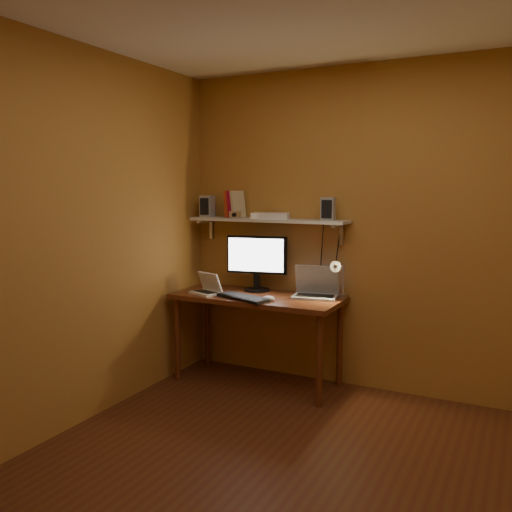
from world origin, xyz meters
The scene contains 14 objects.
room centered at (0.00, 0.00, 1.30)m, with size 3.44×3.24×2.64m.
desk centered at (-0.95, 1.28, 0.66)m, with size 1.40×0.60×0.75m.
wall_shelf centered at (-0.95, 1.47, 1.36)m, with size 1.40×0.25×0.21m.
monitor centered at (-1.04, 1.46, 1.02)m, with size 0.52×0.26×0.48m.
laptop centered at (-0.49, 1.43, 0.82)m, with size 0.39×0.31×0.26m.
netbook centered at (-1.35, 1.15, 0.80)m, with size 0.29×0.24×0.18m.
keyboard centered at (-0.98, 1.10, 0.76)m, with size 0.47×0.16×0.02m, color black.
mouse centered at (-0.77, 1.13, 0.77)m, with size 0.10×0.07×0.04m, color white.
desk_lamp centered at (-0.29, 1.41, 0.96)m, with size 0.09×0.23×0.38m.
speaker_left centered at (-1.55, 1.48, 1.47)m, with size 0.11×0.11×0.19m, color #96989F.
speaker_right centered at (-0.41, 1.47, 1.47)m, with size 0.10×0.10×0.19m, color #96989F.
books centered at (-1.28, 1.50, 1.49)m, with size 0.15×0.17×0.24m.
shelf_camera centered at (-1.23, 1.41, 1.40)m, with size 0.10×0.05×0.06m.
router centered at (-0.92, 1.47, 1.40)m, with size 0.31×0.20×0.05m, color white.
Camera 1 is at (1.03, -2.65, 1.64)m, focal length 38.00 mm.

